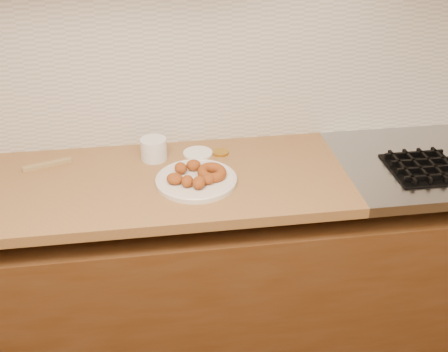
{
  "coord_description": "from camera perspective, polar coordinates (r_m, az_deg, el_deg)",
  "views": [
    {
      "loc": [
        -0.22,
        -0.13,
        1.96
      ],
      "look_at": [
        0.03,
        1.62,
        0.93
      ],
      "focal_mm": 45.0,
      "sensor_mm": 36.0,
      "label": 1
    }
  ],
  "objects": [
    {
      "name": "wall_back",
      "position": [
        2.22,
        -2.26,
        14.35
      ],
      "size": [
        4.0,
        0.02,
        2.7
      ],
      "primitive_type": "cube",
      "color": "tan",
      "rests_on": "ground"
    },
    {
      "name": "base_cabinet",
      "position": [
        2.41,
        -0.98,
        -10.39
      ],
      "size": [
        3.6,
        0.6,
        0.77
      ],
      "primitive_type": "cube",
      "color": "#53341C",
      "rests_on": "floor"
    },
    {
      "name": "butcher_block",
      "position": [
        2.16,
        -18.49,
        -1.5
      ],
      "size": [
        2.3,
        0.62,
        0.04
      ],
      "primitive_type": "cube",
      "color": "olive",
      "rests_on": "base_cabinet"
    },
    {
      "name": "backsplash",
      "position": [
        2.26,
        -2.14,
        10.6
      ],
      "size": [
        3.6,
        0.02,
        0.6
      ],
      "primitive_type": "cube",
      "color": "beige",
      "rests_on": "wall_back"
    },
    {
      "name": "donut_plate",
      "position": [
        2.06,
        -2.83,
        -0.44
      ],
      "size": [
        0.3,
        0.3,
        0.02
      ],
      "primitive_type": "cylinder",
      "color": "beige",
      "rests_on": "butcher_block"
    },
    {
      "name": "ring_donut",
      "position": [
        2.05,
        -1.25,
        0.37
      ],
      "size": [
        0.16,
        0.16,
        0.05
      ],
      "primitive_type": "torus",
      "rotation": [
        0.1,
        0.0,
        0.78
      ],
      "color": "brown",
      "rests_on": "donut_plate"
    },
    {
      "name": "fried_dough_chunks",
      "position": [
        2.03,
        -3.46,
        0.04
      ],
      "size": [
        0.2,
        0.19,
        0.04
      ],
      "color": "brown",
      "rests_on": "donut_plate"
    },
    {
      "name": "plastic_tub",
      "position": [
        2.22,
        -7.15,
        2.74
      ],
      "size": [
        0.13,
        0.13,
        0.09
      ],
      "primitive_type": "cylinder",
      "rotation": [
        0.0,
        0.0,
        -0.34
      ],
      "color": "silver",
      "rests_on": "butcher_block"
    },
    {
      "name": "tub_lid",
      "position": [
        2.26,
        -2.67,
        2.34
      ],
      "size": [
        0.13,
        0.13,
        0.01
      ],
      "primitive_type": "cylinder",
      "rotation": [
        0.0,
        0.0,
        0.12
      ],
      "color": "white",
      "rests_on": "butcher_block"
    },
    {
      "name": "brass_jar_lid",
      "position": [
        2.25,
        -0.35,
        2.4
      ],
      "size": [
        0.08,
        0.08,
        0.01
      ],
      "primitive_type": "cylinder",
      "rotation": [
        0.0,
        0.0,
        -0.23
      ],
      "color": "#BB8D2E",
      "rests_on": "butcher_block"
    },
    {
      "name": "wooden_utensil",
      "position": [
        2.27,
        -17.51,
        1.13
      ],
      "size": [
        0.18,
        0.08,
        0.01
      ],
      "primitive_type": "cube",
      "rotation": [
        0.0,
        0.0,
        0.31
      ],
      "color": "olive",
      "rests_on": "butcher_block"
    }
  ]
}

